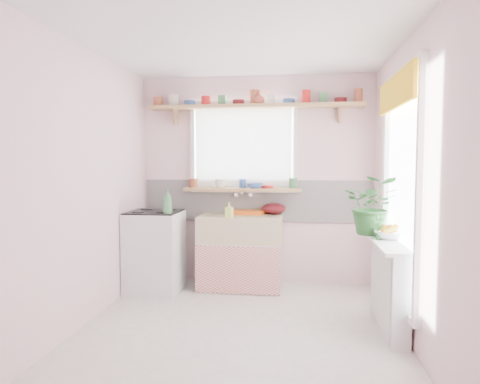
# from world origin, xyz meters

# --- Properties ---
(room) EXTENTS (3.20, 3.20, 3.20)m
(room) POSITION_xyz_m (0.66, 0.86, 1.37)
(room) COLOR silver
(room) RESTS_ON ground
(sink_unit) EXTENTS (0.95, 0.65, 1.11)m
(sink_unit) POSITION_xyz_m (-0.15, 1.29, 0.43)
(sink_unit) COLOR white
(sink_unit) RESTS_ON ground
(cooker) EXTENTS (0.58, 0.58, 0.93)m
(cooker) POSITION_xyz_m (-1.10, 1.05, 0.46)
(cooker) COLOR white
(cooker) RESTS_ON ground
(radiator_ledge) EXTENTS (0.22, 0.95, 0.78)m
(radiator_ledge) POSITION_xyz_m (1.30, 0.20, 0.40)
(radiator_ledge) COLOR white
(radiator_ledge) RESTS_ON ground
(windowsill) EXTENTS (1.40, 0.22, 0.04)m
(windowsill) POSITION_xyz_m (-0.15, 1.48, 1.14)
(windowsill) COLOR tan
(windowsill) RESTS_ON room
(pine_shelf) EXTENTS (2.52, 0.24, 0.04)m
(pine_shelf) POSITION_xyz_m (0.00, 1.47, 2.12)
(pine_shelf) COLOR tan
(pine_shelf) RESTS_ON room
(shelf_crockery) EXTENTS (2.47, 0.11, 0.12)m
(shelf_crockery) POSITION_xyz_m (-0.02, 1.47, 2.19)
(shelf_crockery) COLOR #A55133
(shelf_crockery) RESTS_ON pine_shelf
(sill_crockery) EXTENTS (1.35, 0.11, 0.12)m
(sill_crockery) POSITION_xyz_m (-0.15, 1.48, 1.22)
(sill_crockery) COLOR #A55133
(sill_crockery) RESTS_ON windowsill
(dish_tray) EXTENTS (0.47, 0.39, 0.04)m
(dish_tray) POSITION_xyz_m (-0.09, 1.48, 0.87)
(dish_tray) COLOR orange
(dish_tray) RESTS_ON sink_unit
(colander) EXTENTS (0.35, 0.35, 0.13)m
(colander) POSITION_xyz_m (0.22, 1.50, 0.92)
(colander) COLOR #540E15
(colander) RESTS_ON sink_unit
(jade_plant) EXTENTS (0.59, 0.53, 0.56)m
(jade_plant) POSITION_xyz_m (1.21, 0.60, 1.06)
(jade_plant) COLOR #276129
(jade_plant) RESTS_ON radiator_ledge
(fruit_bowl) EXTENTS (0.30, 0.30, 0.07)m
(fruit_bowl) POSITION_xyz_m (1.33, 0.38, 0.81)
(fruit_bowl) COLOR silver
(fruit_bowl) RESTS_ON radiator_ledge
(herb_pot) EXTENTS (0.13, 0.09, 0.22)m
(herb_pot) POSITION_xyz_m (1.21, 0.31, 0.89)
(herb_pot) COLOR #26602B
(herb_pot) RESTS_ON radiator_ledge
(soap_bottle_sink) EXTENTS (0.09, 0.09, 0.17)m
(soap_bottle_sink) POSITION_xyz_m (-0.25, 1.10, 0.93)
(soap_bottle_sink) COLOR #DCEF6A
(soap_bottle_sink) RESTS_ON sink_unit
(sill_cup) EXTENTS (0.14, 0.14, 0.10)m
(sill_cup) POSITION_xyz_m (-0.41, 1.42, 1.21)
(sill_cup) COLOR white
(sill_cup) RESTS_ON windowsill
(sill_bowl) EXTENTS (0.19, 0.19, 0.06)m
(sill_bowl) POSITION_xyz_m (0.00, 1.42, 1.19)
(sill_bowl) COLOR #30549D
(sill_bowl) RESTS_ON windowsill
(shelf_vase) EXTENTS (0.17, 0.17, 0.14)m
(shelf_vase) POSITION_xyz_m (0.04, 1.41, 2.21)
(shelf_vase) COLOR #A04131
(shelf_vase) RESTS_ON pine_shelf
(cooker_bottle) EXTENTS (0.13, 0.13, 0.27)m
(cooker_bottle) POSITION_xyz_m (-0.88, 0.83, 1.05)
(cooker_bottle) COLOR #448950
(cooker_bottle) RESTS_ON cooker
(fruit) EXTENTS (0.20, 0.14, 0.10)m
(fruit) POSITION_xyz_m (1.34, 0.38, 0.87)
(fruit) COLOR orange
(fruit) RESTS_ON fruit_bowl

